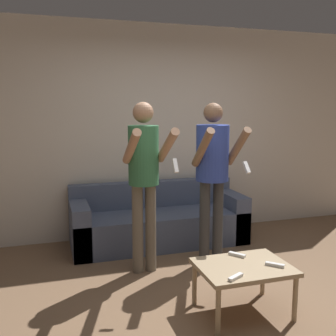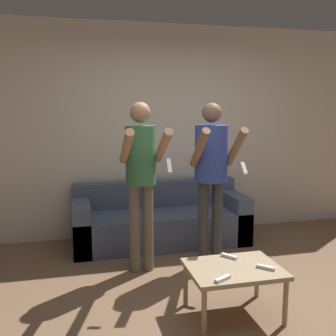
{
  "view_description": "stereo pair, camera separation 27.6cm",
  "coord_description": "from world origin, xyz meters",
  "px_view_note": "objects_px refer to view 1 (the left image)",
  "views": [
    {
      "loc": [
        -1.42,
        -2.84,
        1.68
      ],
      "look_at": [
        -0.14,
        1.26,
        1.0
      ],
      "focal_mm": 42.0,
      "sensor_mm": 36.0,
      "label": 1
    },
    {
      "loc": [
        -1.15,
        -2.91,
        1.68
      ],
      "look_at": [
        -0.14,
        1.26,
        1.0
      ],
      "focal_mm": 42.0,
      "sensor_mm": 36.0,
      "label": 2
    }
  ],
  "objects_px": {
    "couch": "(158,222)",
    "remote_far": "(237,255)",
    "person_standing_right": "(213,165)",
    "person_standing_left": "(144,169)",
    "remote_near": "(236,277)",
    "remote_mid": "(275,265)",
    "coffee_table": "(243,271)"
  },
  "relations": [
    {
      "from": "person_standing_right",
      "to": "remote_far",
      "type": "bearing_deg",
      "value": -98.84
    },
    {
      "from": "couch",
      "to": "coffee_table",
      "type": "height_order",
      "value": "couch"
    },
    {
      "from": "couch",
      "to": "person_standing_right",
      "type": "distance_m",
      "value": 1.19
    },
    {
      "from": "person_standing_left",
      "to": "remote_far",
      "type": "height_order",
      "value": "person_standing_left"
    },
    {
      "from": "couch",
      "to": "remote_mid",
      "type": "distance_m",
      "value": 1.97
    },
    {
      "from": "remote_far",
      "to": "person_standing_right",
      "type": "bearing_deg",
      "value": 81.16
    },
    {
      "from": "couch",
      "to": "coffee_table",
      "type": "bearing_deg",
      "value": -83.81
    },
    {
      "from": "couch",
      "to": "person_standing_right",
      "type": "relative_size",
      "value": 1.23
    },
    {
      "from": "person_standing_left",
      "to": "person_standing_right",
      "type": "bearing_deg",
      "value": 0.52
    },
    {
      "from": "remote_near",
      "to": "couch",
      "type": "bearing_deg",
      "value": 90.62
    },
    {
      "from": "coffee_table",
      "to": "remote_near",
      "type": "bearing_deg",
      "value": -130.38
    },
    {
      "from": "coffee_table",
      "to": "remote_mid",
      "type": "xyz_separation_m",
      "value": [
        0.23,
        -0.09,
        0.06
      ]
    },
    {
      "from": "remote_near",
      "to": "remote_mid",
      "type": "bearing_deg",
      "value": 15.57
    },
    {
      "from": "person_standing_left",
      "to": "coffee_table",
      "type": "height_order",
      "value": "person_standing_left"
    },
    {
      "from": "person_standing_right",
      "to": "remote_near",
      "type": "height_order",
      "value": "person_standing_right"
    },
    {
      "from": "person_standing_right",
      "to": "person_standing_left",
      "type": "bearing_deg",
      "value": -179.48
    },
    {
      "from": "person_standing_left",
      "to": "remote_near",
      "type": "xyz_separation_m",
      "value": [
        0.39,
        -1.23,
        -0.64
      ]
    },
    {
      "from": "person_standing_left",
      "to": "coffee_table",
      "type": "bearing_deg",
      "value": -61.12
    },
    {
      "from": "remote_mid",
      "to": "remote_far",
      "type": "bearing_deg",
      "value": 123.67
    },
    {
      "from": "couch",
      "to": "remote_far",
      "type": "bearing_deg",
      "value": -81.72
    },
    {
      "from": "person_standing_right",
      "to": "remote_near",
      "type": "bearing_deg",
      "value": -105.63
    },
    {
      "from": "couch",
      "to": "person_standing_left",
      "type": "xyz_separation_m",
      "value": [
        -0.37,
        -0.8,
        0.8
      ]
    },
    {
      "from": "person_standing_left",
      "to": "remote_mid",
      "type": "xyz_separation_m",
      "value": [
        0.79,
        -1.12,
        -0.64
      ]
    },
    {
      "from": "person_standing_right",
      "to": "remote_far",
      "type": "distance_m",
      "value": 1.07
    },
    {
      "from": "person_standing_left",
      "to": "remote_near",
      "type": "relative_size",
      "value": 11.52
    },
    {
      "from": "coffee_table",
      "to": "remote_near",
      "type": "distance_m",
      "value": 0.28
    },
    {
      "from": "remote_near",
      "to": "remote_mid",
      "type": "relative_size",
      "value": 1.13
    },
    {
      "from": "remote_near",
      "to": "person_standing_left",
      "type": "bearing_deg",
      "value": 107.56
    },
    {
      "from": "remote_near",
      "to": "coffee_table",
      "type": "bearing_deg",
      "value": 49.62
    },
    {
      "from": "remote_mid",
      "to": "person_standing_left",
      "type": "bearing_deg",
      "value": 125.4
    },
    {
      "from": "coffee_table",
      "to": "remote_near",
      "type": "relative_size",
      "value": 4.94
    },
    {
      "from": "person_standing_right",
      "to": "remote_near",
      "type": "relative_size",
      "value": 11.48
    }
  ]
}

